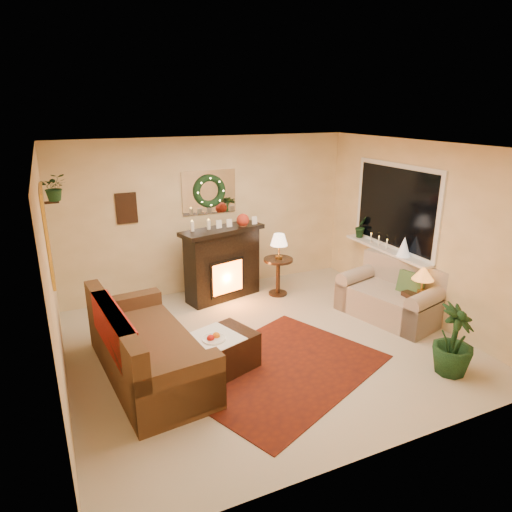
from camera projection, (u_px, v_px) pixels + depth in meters
name	position (u px, v px, depth m)	size (l,w,h in m)	color
floor	(267.00, 344.00, 6.14)	(5.00, 5.00, 0.00)	beige
ceiling	(268.00, 147.00, 5.33)	(5.00, 5.00, 0.00)	white
wall_back	(209.00, 215.00, 7.68)	(5.00, 5.00, 0.00)	#EFD88C
wall_front	(385.00, 328.00, 3.79)	(5.00, 5.00, 0.00)	#EFD88C
wall_left	(52.00, 283.00, 4.75)	(4.50, 4.50, 0.00)	#EFD88C
wall_right	(420.00, 231.00, 6.72)	(4.50, 4.50, 0.00)	#EFD88C
area_rug	(281.00, 369.00, 5.56)	(2.38, 1.78, 0.01)	#491510
sofa	(149.00, 342.00, 5.33)	(0.94, 2.14, 0.92)	brown
red_throw	(140.00, 337.00, 5.40)	(0.81, 1.31, 0.02)	red
fireplace	(223.00, 266.00, 7.49)	(1.24, 0.39, 1.13)	black
poinsettia	(243.00, 220.00, 7.37)	(0.21, 0.21, 0.21)	#A72A18
mantel_candle_a	(192.00, 227.00, 7.08)	(0.06, 0.06, 0.19)	white
mantel_candle_b	(209.00, 226.00, 7.18)	(0.06, 0.06, 0.18)	#FCE7C4
mantel_mirror	(209.00, 192.00, 7.54)	(0.92, 0.02, 0.72)	white
wreath	(210.00, 191.00, 7.50)	(0.55, 0.55, 0.11)	#194719
wall_art	(127.00, 208.00, 7.05)	(0.32, 0.03, 0.48)	#381E11
gold_mirror	(47.00, 234.00, 4.88)	(0.03, 0.84, 1.00)	gold
hanging_plant	(56.00, 200.00, 5.51)	(0.33, 0.28, 0.36)	#194719
loveseat	(391.00, 291.00, 6.83)	(0.84, 1.45, 0.84)	#8C7456
window_frame	(396.00, 207.00, 7.11)	(0.03, 1.86, 1.36)	white
window_glass	(395.00, 207.00, 7.10)	(0.02, 1.70, 1.22)	black
window_sill	(386.00, 250.00, 7.28)	(0.22, 1.86, 0.04)	white
mini_tree	(404.00, 247.00, 6.86)	(0.20, 0.20, 0.31)	white
sill_plant	(361.00, 226.00, 7.85)	(0.27, 0.22, 0.49)	#286529
side_table_round	(278.00, 276.00, 7.68)	(0.49, 0.49, 0.64)	black
lamp_cream	(279.00, 245.00, 7.49)	(0.28, 0.28, 0.44)	#FEDDBA
end_table_square	(421.00, 309.00, 6.58)	(0.41, 0.41, 0.51)	#4A250F
lamp_tiffany	(423.00, 278.00, 6.44)	(0.31, 0.31, 0.45)	orange
coffee_table	(211.00, 358.00, 5.42)	(1.08, 0.59, 0.45)	black
fruit_bowl	(214.00, 341.00, 5.32)	(0.28, 0.28, 0.06)	silver
floor_palm	(454.00, 339.00, 5.36)	(1.45, 1.45, 2.58)	#0F3310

